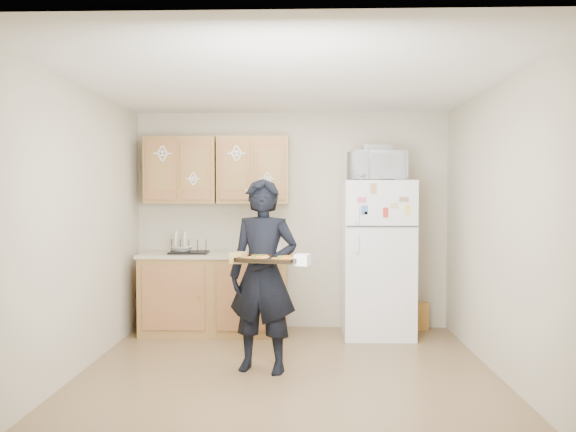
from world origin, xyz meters
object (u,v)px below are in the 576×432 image
(refrigerator, at_px, (377,258))
(baking_tray, at_px, (270,260))
(microwave, at_px, (377,166))
(dish_rack, at_px, (189,246))
(person, at_px, (263,275))

(refrigerator, distance_m, baking_tray, 1.94)
(microwave, bearing_deg, baking_tray, -134.11)
(dish_rack, bearing_deg, microwave, -1.27)
(microwave, bearing_deg, person, -141.80)
(refrigerator, bearing_deg, baking_tray, -124.22)
(microwave, bearing_deg, refrigerator, 64.38)
(refrigerator, xyz_separation_m, person, (-1.16, -1.31, -0.01))
(baking_tray, bearing_deg, refrigerator, 70.45)
(person, height_order, baking_tray, person)
(person, relative_size, baking_tray, 3.42)
(person, relative_size, microwave, 2.92)
(baking_tray, xyz_separation_m, dish_rack, (-1.00, 1.59, -0.03))
(person, height_order, microwave, microwave)
(refrigerator, relative_size, baking_tray, 3.45)
(refrigerator, bearing_deg, microwave, -106.21)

